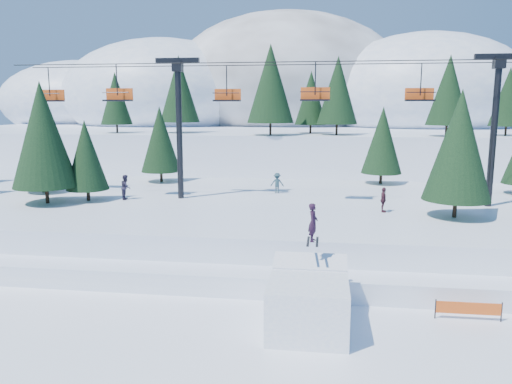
# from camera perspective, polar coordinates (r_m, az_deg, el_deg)

# --- Properties ---
(ground) EXTENTS (160.00, 160.00, 0.00)m
(ground) POSITION_cam_1_polar(r_m,az_deg,el_deg) (20.25, 2.26, -17.76)
(ground) COLOR white
(ground) RESTS_ON ground
(mid_shelf) EXTENTS (70.00, 22.00, 2.50)m
(mid_shelf) POSITION_cam_1_polar(r_m,az_deg,el_deg) (36.81, 5.07, -2.96)
(mid_shelf) COLOR white
(mid_shelf) RESTS_ON ground
(berm) EXTENTS (70.00, 6.00, 1.10)m
(berm) POSITION_cam_1_polar(r_m,az_deg,el_deg) (27.38, 3.96, -8.99)
(berm) COLOR white
(berm) RESTS_ON ground
(mountain_ridge) EXTENTS (119.00, 60.81, 26.46)m
(mountain_ridge) POSITION_cam_1_polar(r_m,az_deg,el_deg) (91.46, 3.72, 9.98)
(mountain_ridge) COLOR white
(mountain_ridge) RESTS_ON ground
(jump_kicker) EXTENTS (3.30, 4.49, 5.14)m
(jump_kicker) POSITION_cam_1_polar(r_m,az_deg,el_deg) (21.76, 6.01, -12.21)
(jump_kicker) COLOR white
(jump_kicker) RESTS_ON ground
(chairlift) EXTENTS (46.00, 3.21, 10.28)m
(chairlift) POSITION_cam_1_polar(r_m,az_deg,el_deg) (35.92, 6.53, 9.68)
(chairlift) COLOR black
(chairlift) RESTS_ON mid_shelf
(conifer_stand) EXTENTS (61.54, 17.18, 9.99)m
(conifer_stand) POSITION_cam_1_polar(r_m,az_deg,el_deg) (36.49, 9.92, 6.07)
(conifer_stand) COLOR black
(conifer_stand) RESTS_ON mid_shelf
(distant_skiers) EXTENTS (31.59, 7.11, 1.84)m
(distant_skiers) POSITION_cam_1_polar(r_m,az_deg,el_deg) (36.68, 5.53, 0.35)
(distant_skiers) COLOR #27444C
(distant_skiers) RESTS_ON mid_shelf
(banner_near) EXTENTS (2.86, 0.08, 0.90)m
(banner_near) POSITION_cam_1_polar(r_m,az_deg,el_deg) (24.49, 23.11, -12.14)
(banner_near) COLOR black
(banner_near) RESTS_ON ground
(banner_far) EXTENTS (2.83, 0.50, 0.90)m
(banner_far) POSITION_cam_1_polar(r_m,az_deg,el_deg) (27.06, 23.04, -10.04)
(banner_far) COLOR black
(banner_far) RESTS_ON ground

